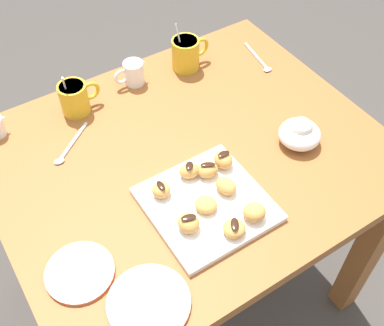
% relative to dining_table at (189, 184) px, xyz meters
% --- Properties ---
extents(ground_plane, '(8.00, 8.00, 0.00)m').
position_rel_dining_table_xyz_m(ground_plane, '(0.00, 0.00, -0.62)').
color(ground_plane, '#423D38').
extents(dining_table, '(1.01, 0.84, 0.76)m').
position_rel_dining_table_xyz_m(dining_table, '(0.00, 0.00, 0.00)').
color(dining_table, '#935628').
rests_on(dining_table, ground_plane).
extents(pastry_plate_square, '(0.27, 0.27, 0.02)m').
position_rel_dining_table_xyz_m(pastry_plate_square, '(-0.06, -0.17, 0.15)').
color(pastry_plate_square, white).
rests_on(pastry_plate_square, dining_table).
extents(coffee_mug_mustard_left, '(0.12, 0.08, 0.14)m').
position_rel_dining_table_xyz_m(coffee_mug_mustard_left, '(-0.18, 0.31, 0.19)').
color(coffee_mug_mustard_left, gold).
rests_on(coffee_mug_mustard_left, dining_table).
extents(coffee_mug_mustard_right, '(0.13, 0.08, 0.15)m').
position_rel_dining_table_xyz_m(coffee_mug_mustard_right, '(0.19, 0.31, 0.19)').
color(coffee_mug_mustard_right, gold).
rests_on(coffee_mug_mustard_right, dining_table).
extents(cream_pitcher_white, '(0.10, 0.06, 0.07)m').
position_rel_dining_table_xyz_m(cream_pitcher_white, '(0.01, 0.33, 0.18)').
color(cream_pitcher_white, white).
rests_on(cream_pitcher_white, dining_table).
extents(ice_cream_bowl, '(0.11, 0.11, 0.08)m').
position_rel_dining_table_xyz_m(ice_cream_bowl, '(0.27, -0.13, 0.17)').
color(ice_cream_bowl, white).
rests_on(ice_cream_bowl, dining_table).
extents(saucer_coral_left, '(0.15, 0.15, 0.01)m').
position_rel_dining_table_xyz_m(saucer_coral_left, '(-0.39, -0.17, 0.14)').
color(saucer_coral_left, '#E5704C').
rests_on(saucer_coral_left, dining_table).
extents(saucer_coral_right, '(0.17, 0.17, 0.01)m').
position_rel_dining_table_xyz_m(saucer_coral_right, '(-0.30, -0.31, 0.14)').
color(saucer_coral_right, '#E5704C').
rests_on(saucer_coral_right, dining_table).
extents(loose_spoon_near_saucer, '(0.04, 0.16, 0.01)m').
position_rel_dining_table_xyz_m(loose_spoon_near_saucer, '(0.40, 0.20, 0.14)').
color(loose_spoon_near_saucer, silver).
rests_on(loose_spoon_near_saucer, dining_table).
extents(loose_spoon_by_plate, '(0.14, 0.10, 0.01)m').
position_rel_dining_table_xyz_m(loose_spoon_by_plate, '(-0.26, 0.18, 0.14)').
color(loose_spoon_by_plate, silver).
rests_on(loose_spoon_by_plate, dining_table).
extents(beignet_0, '(0.05, 0.06, 0.04)m').
position_rel_dining_table_xyz_m(beignet_0, '(-0.13, -0.21, 0.17)').
color(beignet_0, '#D19347').
rests_on(beignet_0, pastry_plate_square).
extents(chocolate_drizzle_0, '(0.04, 0.03, 0.00)m').
position_rel_dining_table_xyz_m(chocolate_drizzle_0, '(-0.13, -0.21, 0.19)').
color(chocolate_drizzle_0, black).
rests_on(chocolate_drizzle_0, beignet_0).
extents(beignet_1, '(0.05, 0.05, 0.03)m').
position_rel_dining_table_xyz_m(beignet_1, '(-0.14, -0.09, 0.17)').
color(beignet_1, '#D19347').
rests_on(beignet_1, pastry_plate_square).
extents(chocolate_drizzle_1, '(0.02, 0.03, 0.00)m').
position_rel_dining_table_xyz_m(chocolate_drizzle_1, '(-0.14, -0.09, 0.19)').
color(chocolate_drizzle_1, black).
rests_on(chocolate_drizzle_1, beignet_1).
extents(beignet_2, '(0.07, 0.06, 0.03)m').
position_rel_dining_table_xyz_m(beignet_2, '(-0.05, -0.27, 0.17)').
color(beignet_2, '#D19347').
rests_on(beignet_2, pastry_plate_square).
extents(chocolate_drizzle_2, '(0.03, 0.04, 0.00)m').
position_rel_dining_table_xyz_m(chocolate_drizzle_2, '(-0.05, -0.27, 0.19)').
color(chocolate_drizzle_2, black).
rests_on(chocolate_drizzle_2, beignet_2).
extents(beignet_3, '(0.07, 0.07, 0.03)m').
position_rel_dining_table_xyz_m(beignet_3, '(-0.07, -0.18, 0.17)').
color(beignet_3, '#D19347').
rests_on(beignet_3, pastry_plate_square).
extents(beignet_4, '(0.05, 0.06, 0.04)m').
position_rel_dining_table_xyz_m(beignet_4, '(0.04, -0.10, 0.17)').
color(beignet_4, '#D19347').
rests_on(beignet_4, pastry_plate_square).
extents(chocolate_drizzle_4, '(0.03, 0.02, 0.00)m').
position_rel_dining_table_xyz_m(chocolate_drizzle_4, '(0.04, -0.10, 0.20)').
color(chocolate_drizzle_4, black).
rests_on(chocolate_drizzle_4, beignet_4).
extents(beignet_5, '(0.07, 0.07, 0.04)m').
position_rel_dining_table_xyz_m(beignet_5, '(0.01, -0.26, 0.17)').
color(beignet_5, '#D19347').
rests_on(beignet_5, pastry_plate_square).
extents(beignet_6, '(0.06, 0.06, 0.04)m').
position_rel_dining_table_xyz_m(beignet_6, '(-0.01, -0.10, 0.17)').
color(beignet_6, '#D19347').
rests_on(beignet_6, pastry_plate_square).
extents(chocolate_drizzle_6, '(0.04, 0.03, 0.00)m').
position_rel_dining_table_xyz_m(chocolate_drizzle_6, '(-0.01, -0.10, 0.19)').
color(chocolate_drizzle_6, black).
rests_on(chocolate_drizzle_6, beignet_6).
extents(beignet_7, '(0.06, 0.05, 0.04)m').
position_rel_dining_table_xyz_m(beignet_7, '(-0.05, -0.08, 0.17)').
color(beignet_7, '#D19347').
rests_on(beignet_7, pastry_plate_square).
extents(chocolate_drizzle_7, '(0.03, 0.03, 0.00)m').
position_rel_dining_table_xyz_m(chocolate_drizzle_7, '(-0.05, -0.08, 0.19)').
color(chocolate_drizzle_7, black).
rests_on(chocolate_drizzle_7, beignet_7).
extents(beignet_8, '(0.05, 0.06, 0.04)m').
position_rel_dining_table_xyz_m(beignet_8, '(-0.00, -0.17, 0.17)').
color(beignet_8, '#D19347').
rests_on(beignet_8, pastry_plate_square).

